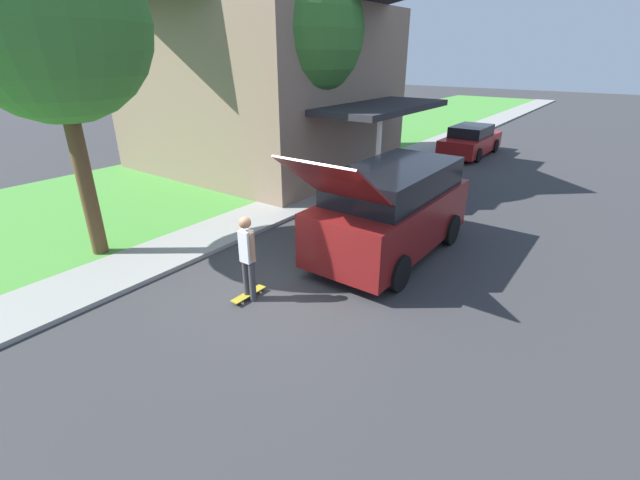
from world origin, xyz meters
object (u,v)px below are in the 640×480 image
object	(u,v)px
lawn_tree_far	(294,31)
skateboarder	(247,255)
lawn_tree_near	(49,24)
suv_parked	(392,210)
car_down_street	(470,141)
skateboard	(249,294)

from	to	relation	value
lawn_tree_far	skateboarder	distance (m)	9.21
lawn_tree_near	lawn_tree_far	size ratio (longest dim) A/B	0.94
lawn_tree_near	suv_parked	xyz separation A→B (m)	(5.70, 4.32, -3.97)
suv_parked	car_down_street	distance (m)	12.60
lawn_tree_far	lawn_tree_near	bearing A→B (deg)	-90.74
lawn_tree_near	skateboarder	bearing A→B (deg)	8.81
lawn_tree_far	car_down_street	bearing A→B (deg)	69.45
suv_parked	car_down_street	bearing A→B (deg)	99.96
suv_parked	skateboard	xyz separation A→B (m)	(-1.30, -3.60, -1.07)
lawn_tree_far	suv_parked	world-z (taller)	lawn_tree_far
lawn_tree_near	car_down_street	size ratio (longest dim) A/B	1.58
lawn_tree_far	skateboard	distance (m)	9.63
car_down_street	suv_parked	bearing A→B (deg)	-80.04
lawn_tree_far	skateboard	world-z (taller)	lawn_tree_far
suv_parked	skateboarder	size ratio (longest dim) A/B	3.10
skateboarder	lawn_tree_far	bearing A→B (deg)	122.38
suv_parked	lawn_tree_near	bearing A→B (deg)	-142.86
skateboard	suv_parked	bearing A→B (deg)	70.21
lawn_tree_near	suv_parked	distance (m)	8.18
car_down_street	skateboarder	xyz separation A→B (m)	(0.95, -16.02, 0.33)
suv_parked	skateboarder	xyz separation A→B (m)	(-1.23, -3.62, -0.15)
skateboarder	lawn_tree_near	bearing A→B (deg)	-171.19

